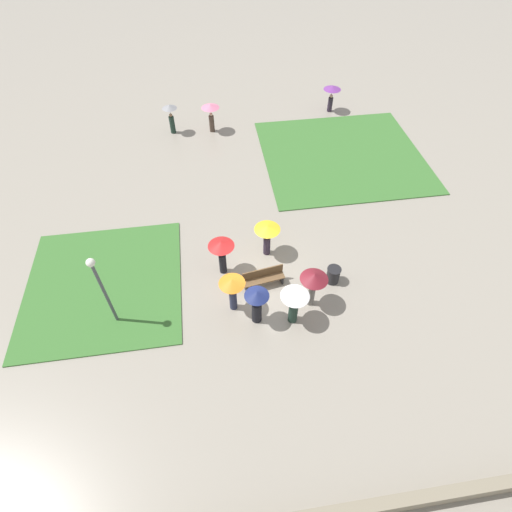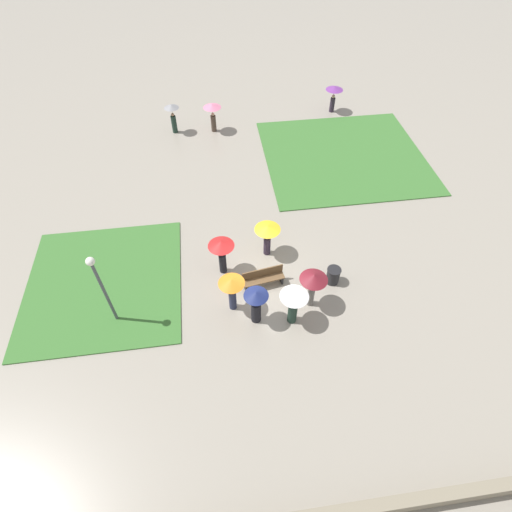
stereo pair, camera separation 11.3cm
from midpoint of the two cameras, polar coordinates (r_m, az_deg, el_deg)
ground_plane at (r=17.46m, az=0.90°, el=-4.26°), size 90.00×90.00×0.00m
lawn_patch_near at (r=18.70m, az=-20.73°, el=-3.68°), size 6.65×6.87×0.06m
lawn_patch_far at (r=25.19m, az=12.58°, el=13.79°), size 9.37×8.75×0.06m
park_bench at (r=17.14m, az=1.22°, el=-3.07°), size 1.86×0.71×0.90m
lamp_post at (r=15.52m, az=-21.22°, el=-3.45°), size 0.32×0.32×3.74m
trash_bin at (r=17.62m, az=11.14°, el=-2.75°), size 0.61×0.61×0.80m
crowd_person_orange at (r=15.69m, az=-3.29°, el=-4.36°), size 1.06×1.06×1.86m
crowd_person_navy at (r=15.48m, az=0.22°, el=-6.66°), size 0.96×0.96×1.84m
crowd_person_yellow at (r=17.75m, az=1.82°, el=3.35°), size 1.16×1.16×1.75m
crowd_person_maroon at (r=15.86m, az=8.40°, el=-3.57°), size 1.13×1.13×1.90m
crowd_person_white at (r=15.43m, az=5.63°, el=-6.42°), size 1.12×1.12×1.86m
crowd_person_red at (r=16.96m, az=-4.77°, el=0.99°), size 1.13×1.13×1.90m
lone_walker_far_path at (r=26.77m, az=-11.73°, el=19.31°), size 0.91×0.91×1.87m
lone_walker_mid_plaza at (r=29.09m, az=11.18°, el=21.85°), size 1.15×1.15×1.72m
lone_walker_near_lawn at (r=26.50m, az=-6.11°, el=19.92°), size 1.12×1.12×1.82m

